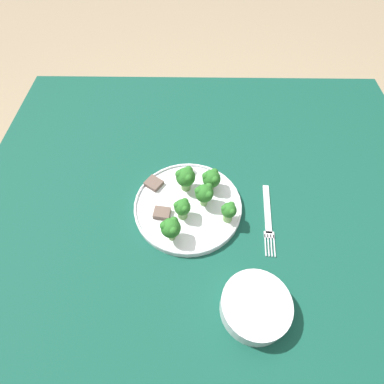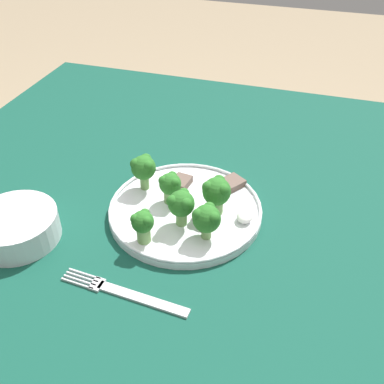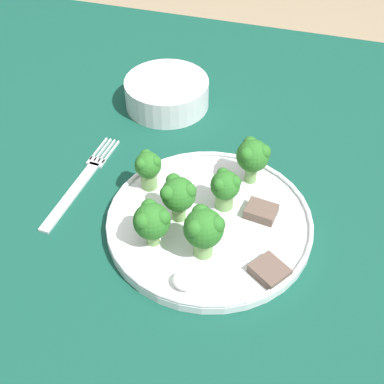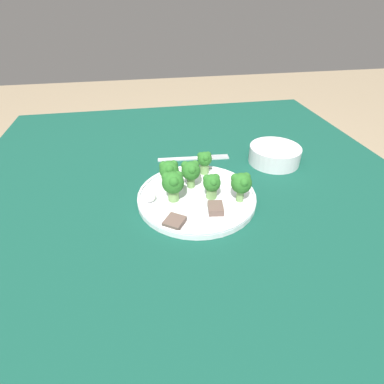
% 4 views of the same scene
% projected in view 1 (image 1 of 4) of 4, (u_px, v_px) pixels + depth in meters
% --- Properties ---
extents(ground_plane, '(8.00, 8.00, 0.00)m').
position_uv_depth(ground_plane, '(201.00, 294.00, 1.32)').
color(ground_plane, '#9E896B').
extents(table, '(1.21, 1.11, 0.70)m').
position_uv_depth(table, '(206.00, 225.00, 0.81)').
color(table, '#114738').
rests_on(table, ground_plane).
extents(dinner_plate, '(0.27, 0.27, 0.02)m').
position_uv_depth(dinner_plate, '(188.00, 204.00, 0.74)').
color(dinner_plate, white).
rests_on(dinner_plate, table).
extents(fork, '(0.03, 0.20, 0.00)m').
position_uv_depth(fork, '(268.00, 219.00, 0.73)').
color(fork, silver).
rests_on(fork, table).
extents(cream_bowl, '(0.14, 0.14, 0.05)m').
position_uv_depth(cream_bowl, '(255.00, 307.00, 0.59)').
color(cream_bowl, silver).
rests_on(cream_bowl, table).
extents(broccoli_floret_near_rim_left, '(0.04, 0.04, 0.06)m').
position_uv_depth(broccoli_floret_near_rim_left, '(229.00, 211.00, 0.69)').
color(broccoli_floret_near_rim_left, '#709E56').
rests_on(broccoli_floret_near_rim_left, dinner_plate).
extents(broccoli_floret_center_left, '(0.04, 0.04, 0.06)m').
position_uv_depth(broccoli_floret_center_left, '(182.00, 208.00, 0.69)').
color(broccoli_floret_center_left, '#709E56').
rests_on(broccoli_floret_center_left, dinner_plate).
extents(broccoli_floret_back_left, '(0.05, 0.05, 0.06)m').
position_uv_depth(broccoli_floret_back_left, '(212.00, 178.00, 0.74)').
color(broccoli_floret_back_left, '#709E56').
rests_on(broccoli_floret_back_left, dinner_plate).
extents(broccoli_floret_front_left, '(0.05, 0.04, 0.07)m').
position_uv_depth(broccoli_floret_front_left, '(171.00, 228.00, 0.65)').
color(broccoli_floret_front_left, '#709E56').
rests_on(broccoli_floret_front_left, dinner_plate).
extents(broccoli_floret_center_back, '(0.04, 0.04, 0.06)m').
position_uv_depth(broccoli_floret_center_back, '(204.00, 193.00, 0.71)').
color(broccoli_floret_center_back, '#709E56').
rests_on(broccoli_floret_center_back, dinner_plate).
extents(broccoli_floret_mid_cluster, '(0.05, 0.05, 0.07)m').
position_uv_depth(broccoli_floret_mid_cluster, '(186.00, 177.00, 0.73)').
color(broccoli_floret_mid_cluster, '#709E56').
rests_on(broccoli_floret_mid_cluster, dinner_plate).
extents(meat_slice_front_slice, '(0.05, 0.05, 0.01)m').
position_uv_depth(meat_slice_front_slice, '(154.00, 183.00, 0.77)').
color(meat_slice_front_slice, brown).
rests_on(meat_slice_front_slice, dinner_plate).
extents(meat_slice_middle_slice, '(0.04, 0.04, 0.01)m').
position_uv_depth(meat_slice_middle_slice, '(162.00, 213.00, 0.72)').
color(meat_slice_middle_slice, brown).
rests_on(meat_slice_middle_slice, dinner_plate).
extents(sauce_dollop, '(0.03, 0.03, 0.02)m').
position_uv_depth(sauce_dollop, '(189.00, 171.00, 0.79)').
color(sauce_dollop, white).
rests_on(sauce_dollop, dinner_plate).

